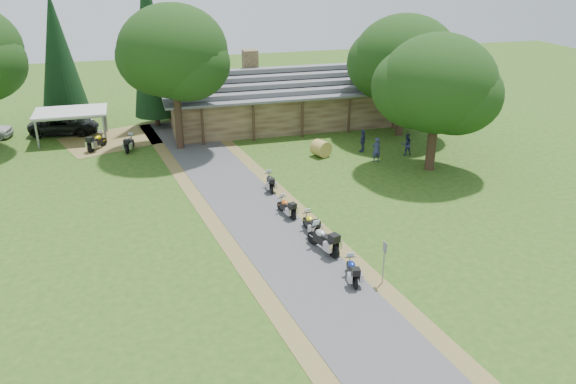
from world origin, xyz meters
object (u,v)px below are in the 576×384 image
object	(u,v)px
car_dark_suv	(64,120)
motorcycle_row_e	(270,181)
motorcycle_carport_a	(97,141)
motorcycle_row_b	(323,238)
lodge	(287,94)
motorcycle_row_c	(311,223)
carport	(73,125)
hay_bale	(321,148)
motorcycle_row_a	(352,269)
motorcycle_row_d	(286,206)
motorcycle_carport_b	(129,143)

from	to	relation	value
car_dark_suv	motorcycle_row_e	size ratio (longest dim) A/B	3.53
motorcycle_carport_a	motorcycle_row_b	bearing A→B (deg)	-115.52
lodge	motorcycle_row_c	world-z (taller)	lodge
carport	lodge	bearing A→B (deg)	1.28
motorcycle_row_e	hay_bale	size ratio (longest dim) A/B	1.39
motorcycle_row_a	motorcycle_row_e	size ratio (longest dim) A/B	1.01
lodge	motorcycle_row_a	distance (m)	26.19
car_dark_suv	motorcycle_row_a	distance (m)	30.95
lodge	car_dark_suv	bearing A→B (deg)	175.24
motorcycle_row_a	motorcycle_row_d	size ratio (longest dim) A/B	1.01
car_dark_suv	motorcycle_row_b	world-z (taller)	car_dark_suv
carport	motorcycle_row_d	distance (m)	22.01
motorcycle_row_b	lodge	bearing A→B (deg)	-30.86
motorcycle_row_e	motorcycle_carport_a	size ratio (longest dim) A/B	0.85
motorcycle_row_a	motorcycle_carport_b	bearing A→B (deg)	32.73
car_dark_suv	motorcycle_row_a	size ratio (longest dim) A/B	3.47
car_dark_suv	hay_bale	size ratio (longest dim) A/B	4.92
motorcycle_row_b	motorcycle_row_c	xyz separation A→B (m)	(-0.01, 2.02, -0.12)
carport	car_dark_suv	xyz separation A→B (m)	(-0.84, 1.87, -0.06)
motorcycle_row_b	motorcycle_row_d	distance (m)	4.53
car_dark_suv	motorcycle_row_c	size ratio (longest dim) A/B	3.33
lodge	motorcycle_carport_a	size ratio (longest dim) A/B	10.92
motorcycle_carport_a	motorcycle_row_d	bearing A→B (deg)	-110.30
motorcycle_row_a	carport	bearing A→B (deg)	37.30
carport	motorcycle_carport_a	distance (m)	3.56
lodge	motorcycle_row_b	xyz separation A→B (m)	(-4.49, -22.85, -1.73)
hay_bale	motorcycle_carport_a	bearing A→B (deg)	159.19
motorcycle_row_a	car_dark_suv	bearing A→B (deg)	37.04
motorcycle_carport_a	hay_bale	xyz separation A→B (m)	(15.85, -6.03, -0.07)
motorcycle_row_d	motorcycle_carport_b	size ratio (longest dim) A/B	0.93
carport	motorcycle_row_c	world-z (taller)	carport
motorcycle_row_b	motorcycle_row_e	distance (m)	8.41
carport	motorcycle_carport_b	world-z (taller)	carport
motorcycle_row_c	hay_bale	distance (m)	12.32
car_dark_suv	motorcycle_row_d	size ratio (longest dim) A/B	3.50
motorcycle_row_a	lodge	bearing A→B (deg)	0.11
motorcycle_row_c	motorcycle_row_d	bearing A→B (deg)	9.84
motorcycle_row_e	motorcycle_carport_b	xyz separation A→B (m)	(-8.37, 10.21, 0.05)
motorcycle_carport_b	lodge	bearing A→B (deg)	-56.24
motorcycle_row_b	motorcycle_row_e	bearing A→B (deg)	-15.28
motorcycle_row_e	motorcycle_row_d	bearing A→B (deg)	-175.60
motorcycle_row_b	hay_bale	size ratio (longest dim) A/B	1.77
motorcycle_row_d	car_dark_suv	bearing A→B (deg)	18.18
lodge	motorcycle_row_c	distance (m)	21.39
motorcycle_row_a	motorcycle_carport_a	bearing A→B (deg)	36.82
car_dark_suv	carport	bearing A→B (deg)	-146.77
car_dark_suv	hay_bale	bearing A→B (deg)	-111.38
motorcycle_row_b	motorcycle_carport_a	bearing A→B (deg)	10.55
lodge	carport	size ratio (longest dim) A/B	3.92
motorcycle_row_a	motorcycle_carport_b	xyz separation A→B (m)	(-9.41, 21.55, 0.04)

